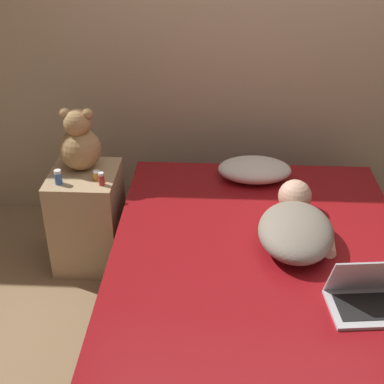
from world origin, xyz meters
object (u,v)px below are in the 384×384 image
at_px(person_lying, 296,225).
at_px(bottle_red, 101,179).
at_px(teddy_bear, 79,143).
at_px(bottle_amber, 97,175).
at_px(pillow, 255,170).
at_px(laptop, 369,296).
at_px(bottle_blue, 58,177).

xyz_separation_m(person_lying, bottle_red, (-1.07, 0.36, 0.04)).
xyz_separation_m(teddy_bear, bottle_amber, (0.12, -0.14, -0.14)).
bearing_deg(bottle_red, bottle_amber, 124.77).
bearing_deg(bottle_amber, teddy_bear, 130.07).
distance_m(pillow, bottle_amber, 0.97).
bearing_deg(laptop, pillow, 105.22).
distance_m(person_lying, teddy_bear, 1.37).
xyz_separation_m(person_lying, laptop, (0.26, -0.48, -0.03)).
bearing_deg(pillow, teddy_bear, -175.98).
bearing_deg(person_lying, bottle_red, 167.25).
relative_size(pillow, person_lying, 0.64).
bearing_deg(person_lying, laptop, -56.12).
bearing_deg(bottle_amber, bottle_blue, -164.22).
xyz_separation_m(pillow, teddy_bear, (-1.06, -0.07, 0.19)).
distance_m(bottle_blue, bottle_red, 0.25).
relative_size(pillow, bottle_amber, 7.86).
bearing_deg(laptop, bottle_blue, 145.95).
bearing_deg(teddy_bear, bottle_blue, -114.32).
distance_m(pillow, bottle_blue, 1.18).
xyz_separation_m(pillow, bottle_red, (-0.90, -0.28, 0.06)).
height_order(person_lying, bottle_amber, person_lying).
bearing_deg(teddy_bear, laptop, -34.99).
height_order(pillow, teddy_bear, teddy_bear).
xyz_separation_m(person_lying, bottle_amber, (-1.11, 0.42, 0.03)).
distance_m(person_lying, bottle_amber, 1.19).
bearing_deg(teddy_bear, bottle_red, -51.44).
bearing_deg(bottle_blue, bottle_red, -0.32).
bearing_deg(teddy_bear, person_lying, -24.44).
relative_size(person_lying, bottle_blue, 8.05).
relative_size(person_lying, laptop, 1.90).
bearing_deg(laptop, bottle_red, 141.69).
xyz_separation_m(bottle_blue, bottle_amber, (0.21, 0.06, -0.01)).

